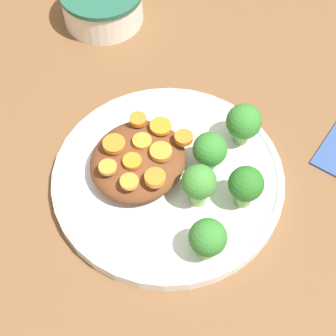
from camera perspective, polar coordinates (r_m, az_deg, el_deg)
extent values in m
plane|color=brown|center=(0.62, 0.00, -1.50)|extent=(4.00, 4.00, 0.00)
cylinder|color=white|center=(0.61, 0.00, -1.14)|extent=(0.25, 0.25, 0.01)
torus|color=white|center=(0.61, 0.00, -0.78)|extent=(0.25, 0.25, 0.01)
cylinder|color=white|center=(0.78, -6.67, 16.19)|extent=(0.11, 0.11, 0.05)
ellipsoid|color=brown|center=(0.60, -3.05, 0.79)|extent=(0.11, 0.10, 0.03)
cylinder|color=#7FA85B|center=(0.56, 3.95, -7.98)|extent=(0.02, 0.02, 0.02)
sphere|color=#337A2D|center=(0.54, 4.08, -7.05)|extent=(0.04, 0.04, 0.04)
cylinder|color=#7FA85B|center=(0.63, 7.49, 3.46)|extent=(0.02, 0.02, 0.02)
sphere|color=#337A2D|center=(0.62, 7.72, 4.70)|extent=(0.04, 0.04, 0.04)
cylinder|color=#759E51|center=(0.59, 7.69, -2.74)|extent=(0.02, 0.02, 0.02)
sphere|color=#286B23|center=(0.57, 7.94, -1.60)|extent=(0.04, 0.04, 0.04)
cylinder|color=#7FA85B|center=(0.58, 3.07, -2.62)|extent=(0.02, 0.02, 0.03)
sphere|color=#3D8433|center=(0.56, 3.17, -1.41)|extent=(0.04, 0.04, 0.04)
cylinder|color=#7FA85B|center=(0.61, 4.17, 0.81)|extent=(0.02, 0.02, 0.02)
sphere|color=#337A2D|center=(0.59, 4.29, 1.91)|extent=(0.04, 0.04, 0.04)
cylinder|color=orange|center=(0.58, -0.52, 1.90)|extent=(0.02, 0.02, 0.01)
cylinder|color=orange|center=(0.57, -6.13, 0.08)|extent=(0.02, 0.02, 0.00)
cylinder|color=orange|center=(0.58, -3.66, 0.72)|extent=(0.02, 0.02, 0.00)
cylinder|color=orange|center=(0.59, -5.49, 2.42)|extent=(0.02, 0.02, 0.01)
cylinder|color=orange|center=(0.61, -3.07, 4.96)|extent=(0.02, 0.02, 0.01)
cylinder|color=orange|center=(0.56, -3.95, -1.39)|extent=(0.02, 0.02, 0.00)
cylinder|color=orange|center=(0.60, -0.74, 4.27)|extent=(0.02, 0.02, 0.00)
cylinder|color=orange|center=(0.56, -1.32, -1.00)|extent=(0.02, 0.02, 0.01)
cylinder|color=orange|center=(0.59, -2.75, 2.62)|extent=(0.02, 0.02, 0.00)
cylinder|color=orange|center=(0.59, 1.72, 3.05)|extent=(0.02, 0.02, 0.01)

